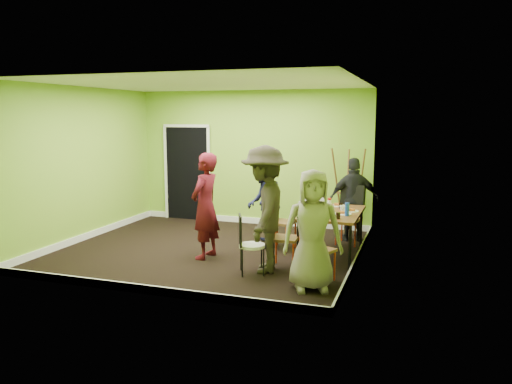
{
  "coord_description": "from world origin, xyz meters",
  "views": [
    {
      "loc": [
        3.37,
        -7.65,
        2.29
      ],
      "look_at": [
        0.83,
        0.0,
        1.04
      ],
      "focal_mm": 35.0,
      "sensor_mm": 36.0,
      "label": 1
    }
  ],
  "objects_px": {
    "thermos": "(329,206)",
    "blue_bottle": "(347,209)",
    "orange_bottle": "(332,207)",
    "chair_left_near": "(279,232)",
    "easel": "(348,191)",
    "chair_bentwood": "(248,241)",
    "dining_table": "(332,215)",
    "chair_left_far": "(277,216)",
    "chair_back_end": "(352,202)",
    "person_left_near": "(265,209)",
    "chair_front_end": "(315,245)",
    "person_left_far": "(264,203)",
    "person_back_end": "(354,199)",
    "person_front_end": "(312,230)",
    "person_standing": "(205,206)"
  },
  "relations": [
    {
      "from": "chair_left_far",
      "to": "person_back_end",
      "type": "relative_size",
      "value": 0.67
    },
    {
      "from": "person_standing",
      "to": "dining_table",
      "type": "bearing_deg",
      "value": 115.84
    },
    {
      "from": "blue_bottle",
      "to": "orange_bottle",
      "type": "bearing_deg",
      "value": 122.13
    },
    {
      "from": "blue_bottle",
      "to": "person_standing",
      "type": "xyz_separation_m",
      "value": [
        -2.2,
        -0.42,
        -0.0
      ]
    },
    {
      "from": "blue_bottle",
      "to": "person_left_near",
      "type": "xyz_separation_m",
      "value": [
        -1.09,
        -0.78,
        0.08
      ]
    },
    {
      "from": "person_left_far",
      "to": "person_front_end",
      "type": "distance_m",
      "value": 2.28
    },
    {
      "from": "person_left_far",
      "to": "person_front_end",
      "type": "relative_size",
      "value": 0.96
    },
    {
      "from": "chair_front_end",
      "to": "person_left_near",
      "type": "height_order",
      "value": "person_left_near"
    },
    {
      "from": "chair_left_far",
      "to": "chair_front_end",
      "type": "height_order",
      "value": "chair_left_far"
    },
    {
      "from": "person_left_far",
      "to": "person_back_end",
      "type": "bearing_deg",
      "value": 107.94
    },
    {
      "from": "chair_bentwood",
      "to": "person_back_end",
      "type": "distance_m",
      "value": 2.74
    },
    {
      "from": "dining_table",
      "to": "chair_back_end",
      "type": "xyz_separation_m",
      "value": [
        0.17,
        1.1,
        0.04
      ]
    },
    {
      "from": "chair_bentwood",
      "to": "person_left_far",
      "type": "xyz_separation_m",
      "value": [
        -0.24,
        1.53,
        0.29
      ]
    },
    {
      "from": "dining_table",
      "to": "person_left_near",
      "type": "bearing_deg",
      "value": -128.05
    },
    {
      "from": "person_left_far",
      "to": "person_left_near",
      "type": "height_order",
      "value": "person_left_near"
    },
    {
      "from": "person_standing",
      "to": "chair_bentwood",
      "type": "bearing_deg",
      "value": 65.04
    },
    {
      "from": "blue_bottle",
      "to": "person_left_far",
      "type": "bearing_deg",
      "value": 159.94
    },
    {
      "from": "chair_front_end",
      "to": "person_front_end",
      "type": "distance_m",
      "value": 0.4
    },
    {
      "from": "thermos",
      "to": "blue_bottle",
      "type": "height_order",
      "value": "blue_bottle"
    },
    {
      "from": "easel",
      "to": "person_back_end",
      "type": "distance_m",
      "value": 0.61
    },
    {
      "from": "chair_left_far",
      "to": "chair_front_end",
      "type": "distance_m",
      "value": 1.84
    },
    {
      "from": "chair_front_end",
      "to": "blue_bottle",
      "type": "distance_m",
      "value": 1.13
    },
    {
      "from": "chair_left_far",
      "to": "person_left_far",
      "type": "relative_size",
      "value": 0.66
    },
    {
      "from": "chair_left_near",
      "to": "thermos",
      "type": "height_order",
      "value": "chair_left_near"
    },
    {
      "from": "orange_bottle",
      "to": "chair_front_end",
      "type": "bearing_deg",
      "value": -88.35
    },
    {
      "from": "chair_back_end",
      "to": "chair_bentwood",
      "type": "relative_size",
      "value": 1.19
    },
    {
      "from": "orange_bottle",
      "to": "person_front_end",
      "type": "bearing_deg",
      "value": -87.99
    },
    {
      "from": "person_left_near",
      "to": "thermos",
      "type": "bearing_deg",
      "value": 130.82
    },
    {
      "from": "chair_bentwood",
      "to": "thermos",
      "type": "height_order",
      "value": "thermos"
    },
    {
      "from": "chair_left_near",
      "to": "thermos",
      "type": "distance_m",
      "value": 1.01
    },
    {
      "from": "thermos",
      "to": "blue_bottle",
      "type": "relative_size",
      "value": 0.97
    },
    {
      "from": "easel",
      "to": "chair_left_far",
      "type": "bearing_deg",
      "value": -122.61
    },
    {
      "from": "chair_left_near",
      "to": "person_back_end",
      "type": "bearing_deg",
      "value": 154.77
    },
    {
      "from": "chair_left_near",
      "to": "chair_back_end",
      "type": "distance_m",
      "value": 2.07
    },
    {
      "from": "chair_back_end",
      "to": "blue_bottle",
      "type": "distance_m",
      "value": 1.37
    },
    {
      "from": "chair_bentwood",
      "to": "dining_table",
      "type": "bearing_deg",
      "value": 117.41
    },
    {
      "from": "blue_bottle",
      "to": "chair_left_far",
      "type": "bearing_deg",
      "value": 158.15
    },
    {
      "from": "chair_back_end",
      "to": "easel",
      "type": "height_order",
      "value": "easel"
    },
    {
      "from": "dining_table",
      "to": "chair_left_near",
      "type": "xyz_separation_m",
      "value": [
        -0.66,
        -0.79,
        -0.15
      ]
    },
    {
      "from": "chair_left_far",
      "to": "person_left_far",
      "type": "distance_m",
      "value": 0.33
    },
    {
      "from": "chair_back_end",
      "to": "person_back_end",
      "type": "bearing_deg",
      "value": -93.18
    },
    {
      "from": "chair_back_end",
      "to": "chair_front_end",
      "type": "bearing_deg",
      "value": 94.49
    },
    {
      "from": "chair_back_end",
      "to": "easel",
      "type": "relative_size",
      "value": 0.62
    },
    {
      "from": "chair_left_far",
      "to": "blue_bottle",
      "type": "height_order",
      "value": "chair_left_far"
    },
    {
      "from": "chair_left_far",
      "to": "person_left_near",
      "type": "xyz_separation_m",
      "value": [
        0.18,
        -1.28,
        0.36
      ]
    },
    {
      "from": "chair_left_near",
      "to": "orange_bottle",
      "type": "height_order",
      "value": "chair_left_near"
    },
    {
      "from": "dining_table",
      "to": "blue_bottle",
      "type": "relative_size",
      "value": 7.3
    },
    {
      "from": "chair_left_near",
      "to": "easel",
      "type": "bearing_deg",
      "value": 163.45
    },
    {
      "from": "person_standing",
      "to": "person_back_end",
      "type": "relative_size",
      "value": 1.11
    },
    {
      "from": "chair_front_end",
      "to": "person_left_far",
      "type": "relative_size",
      "value": 0.61
    }
  ]
}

